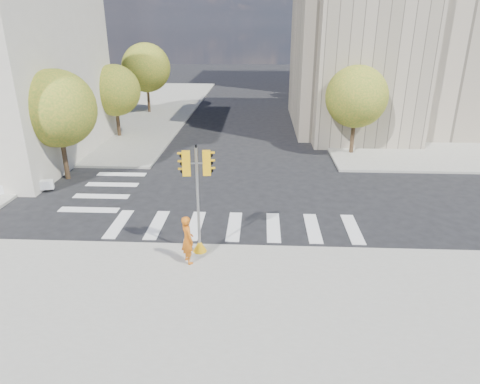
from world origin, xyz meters
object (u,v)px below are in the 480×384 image
at_px(lamp_near, 353,81).
at_px(traffic_signal, 198,209).
at_px(lamp_far, 327,64).
at_px(photographer, 188,240).

bearing_deg(lamp_near, traffic_signal, -116.64).
xyz_separation_m(lamp_far, photographer, (-9.65, -33.45, -3.47)).
xyz_separation_m(traffic_signal, photographer, (-0.32, -0.85, -0.91)).
bearing_deg(photographer, lamp_near, -58.04).
height_order(lamp_near, lamp_far, same).
relative_size(lamp_near, photographer, 4.22).
xyz_separation_m(lamp_near, traffic_signal, (-9.33, -18.60, -2.56)).
relative_size(traffic_signal, photographer, 2.30).
bearing_deg(lamp_near, photographer, -116.39).
bearing_deg(traffic_signal, lamp_far, 66.86).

